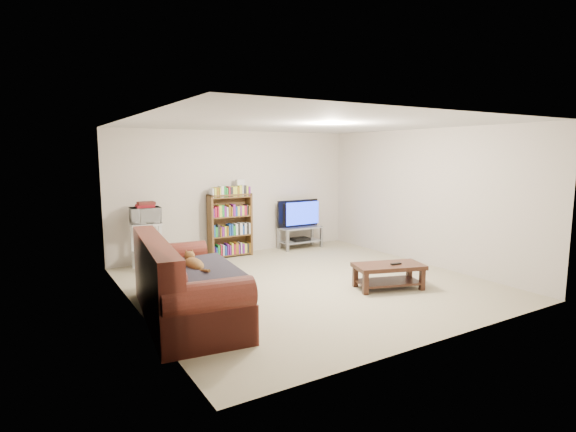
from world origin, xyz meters
TOP-DOWN VIEW (x-y plane):
  - floor at (0.00, 0.00)m, footprint 5.00×5.00m
  - ceiling at (0.00, 0.00)m, footprint 5.00×5.00m
  - wall_back at (0.00, 2.50)m, footprint 5.00×0.00m
  - wall_front at (0.00, -2.50)m, footprint 5.00×0.00m
  - wall_left at (-2.50, 0.00)m, footprint 0.00×5.00m
  - wall_right at (2.50, 0.00)m, footprint 0.00×5.00m
  - sofa at (-2.11, -0.41)m, footprint 1.26×2.39m
  - blanket at (-1.94, -0.59)m, footprint 0.93×1.18m
  - cat at (-1.92, -0.38)m, footprint 0.32×0.65m
  - coffee_table at (0.88, -0.84)m, footprint 1.11×0.78m
  - remote at (0.95, -0.91)m, footprint 0.17×0.07m
  - tv_stand at (1.30, 2.22)m, footprint 0.90×0.41m
  - television at (1.30, 2.22)m, footprint 0.97×0.13m
  - dvd_player at (1.30, 2.22)m, footprint 0.36×0.25m
  - bookshelf at (-0.26, 2.28)m, footprint 0.84×0.27m
  - shelf_clutter at (-0.16, 2.29)m, footprint 0.61×0.19m
  - microwave_stand at (-1.87, 2.16)m, footprint 0.52×0.39m
  - microwave at (-1.87, 2.16)m, footprint 0.51×0.36m
  - game_boxes at (-1.87, 2.16)m, footprint 0.30×0.27m

SIDE VIEW (x-z plane):
  - floor at x=0.00m, z-range 0.00..0.00m
  - dvd_player at x=1.30m, z-range 0.16..0.22m
  - coffee_table at x=0.88m, z-range 0.07..0.44m
  - tv_stand at x=1.30m, z-range 0.08..0.53m
  - sofa at x=-2.11m, z-range -0.15..0.83m
  - remote at x=0.95m, z-range 0.36..0.39m
  - microwave_stand at x=-1.87m, z-range 0.11..0.91m
  - blanket at x=-1.94m, z-range 0.47..0.66m
  - bookshelf at x=-0.26m, z-range 0.02..1.23m
  - cat at x=-1.92m, z-range 0.53..0.72m
  - television at x=1.30m, z-range 0.45..1.01m
  - microwave at x=-1.87m, z-range 0.79..1.06m
  - game_boxes at x=-1.87m, z-range 1.06..1.11m
  - wall_back at x=0.00m, z-range -1.30..3.70m
  - wall_front at x=0.00m, z-range -1.30..3.70m
  - wall_left at x=-2.50m, z-range -1.30..3.70m
  - wall_right at x=2.50m, z-range -1.30..3.70m
  - shelf_clutter at x=-0.16m, z-range 1.18..1.46m
  - ceiling at x=0.00m, z-range 2.40..2.40m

